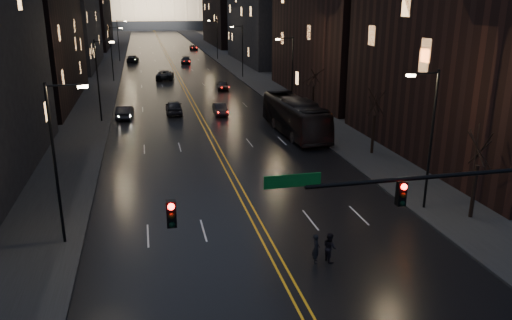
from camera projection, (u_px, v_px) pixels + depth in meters
road at (164, 49)px, 141.50m from camera, size 20.00×320.00×0.02m
sidewalk_left at (113, 50)px, 138.55m from camera, size 8.00×320.00×0.16m
sidewalk_right at (212, 48)px, 144.42m from camera, size 8.00×320.00×0.16m
center_line at (164, 49)px, 141.50m from camera, size 0.62×320.00×0.01m
building_left_far at (62, 16)px, 98.75m from camera, size 12.00×34.00×20.00m
building_left_dist at (85, 4)px, 142.75m from camera, size 12.00×40.00×24.00m
building_right_near at (485, 12)px, 40.03m from camera, size 12.00×26.00×24.00m
building_right_mid at (268, 1)px, 106.65m from camera, size 12.00×34.00×26.00m
building_right_dist at (230, 8)px, 151.87m from camera, size 12.00×40.00×22.00m
traffic_signal at (454, 200)px, 20.37m from camera, size 17.29×0.45×7.00m
streetlamp_right_near at (429, 134)px, 30.70m from camera, size 2.13×0.25×9.00m
streetlamp_left_near at (58, 156)px, 26.16m from camera, size 2.13×0.25×9.00m
streetlamp_right_mid at (291, 71)px, 58.58m from camera, size 2.13×0.25×9.00m
streetlamp_left_mid at (99, 76)px, 54.05m from camera, size 2.13×0.25×9.00m
streetlamp_right_far at (241, 48)px, 86.46m from camera, size 2.13×0.25×9.00m
streetlamp_left_far at (112, 51)px, 81.93m from camera, size 2.13×0.25×9.00m
streetlamp_right_dist at (216, 37)px, 114.35m from camera, size 2.13×0.25×9.00m
streetlamp_left_dist at (119, 38)px, 109.81m from camera, size 2.13×0.25×9.00m
tree_right_near at (480, 149)px, 29.47m from camera, size 2.40×2.40×6.65m
tree_right_mid at (375, 104)px, 42.48m from camera, size 2.40×2.40×6.65m
tree_right_far at (314, 77)px, 57.35m from camera, size 2.40×2.40×6.65m
bus at (295, 116)px, 50.23m from camera, size 3.59×13.09×3.61m
oncoming_car_a at (174, 107)px, 59.63m from camera, size 1.98×4.75×1.61m
oncoming_car_b at (125, 112)px, 57.18m from camera, size 2.00×4.70×1.51m
oncoming_car_c at (165, 75)px, 85.58m from camera, size 3.47×6.18×1.63m
oncoming_car_d at (133, 59)px, 109.87m from camera, size 2.82×5.72×1.60m
receding_car_a at (220, 109)px, 59.06m from camera, size 1.49×4.08×1.34m
receding_car_b at (223, 85)px, 75.48m from camera, size 2.23×4.40×1.44m
receding_car_c at (186, 60)px, 107.26m from camera, size 2.57×5.15×1.44m
receding_car_d at (194, 47)px, 138.46m from camera, size 2.36×4.75×1.29m
pedestrian_a at (316, 249)px, 25.48m from camera, size 0.53×0.67×1.59m
pedestrian_b at (330, 247)px, 25.64m from camera, size 0.52×0.82×1.58m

